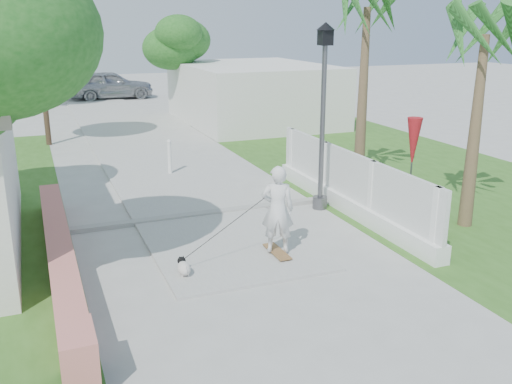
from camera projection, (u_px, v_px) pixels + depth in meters
name	position (u px, v px, depth m)	size (l,w,h in m)	color
ground	(319.00, 343.00, 8.23)	(90.00, 90.00, 0.00)	#B7B7B2
path_strip	(115.00, 122.00, 26.02)	(3.20, 36.00, 0.06)	#B7B7B2
curb	(202.00, 214.00, 13.55)	(6.50, 0.25, 0.10)	#999993
grass_right	(399.00, 169.00, 17.82)	(8.00, 20.00, 0.01)	#36651F
pink_wall	(62.00, 264.00, 10.13)	(0.45, 8.20, 0.80)	#CE6C69
lattice_fence	(348.00, 190.00, 13.73)	(0.35, 7.00, 1.50)	white
building_right	(253.00, 93.00, 25.99)	(6.00, 8.00, 2.60)	silver
street_lamp	(323.00, 111.00, 13.45)	(0.44, 0.44, 4.44)	#59595E
bollard	(170.00, 156.00, 17.03)	(0.14, 0.14, 1.09)	white
patio_umbrella	(413.00, 144.00, 13.44)	(0.36, 0.36, 2.30)	#59595E
tree_path_left	(39.00, 40.00, 20.29)	(3.40, 3.40, 5.23)	#4C3826
tree_path_right	(181.00, 43.00, 26.14)	(3.00, 3.00, 4.79)	#4C3826
tree_path_far	(37.00, 34.00, 29.26)	(3.20, 3.20, 5.17)	#4C3826
palm_far	(367.00, 20.00, 14.35)	(1.80, 1.80, 5.30)	brown
palm_near	(484.00, 46.00, 11.85)	(1.80, 1.80, 4.70)	brown
skateboarder	(258.00, 217.00, 10.87)	(2.33, 0.93, 1.84)	olive
dog	(184.00, 267.00, 10.30)	(0.24, 0.52, 0.35)	silver
parked_car	(110.00, 85.00, 33.65)	(1.98, 4.93, 1.68)	#9DA1A4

